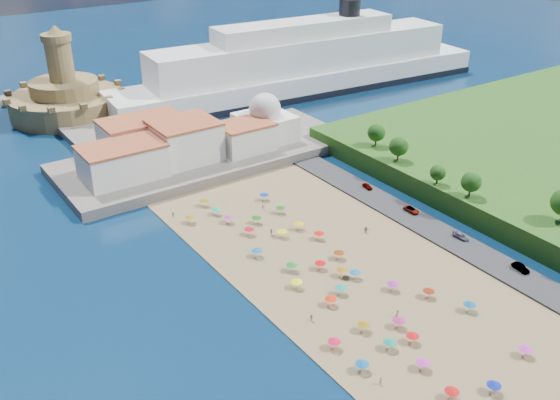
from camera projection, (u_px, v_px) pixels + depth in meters
ground at (331, 282)px, 132.43m from camera, size 700.00×700.00×0.00m
terrace at (207, 155)px, 190.35m from camera, size 90.00×36.00×3.00m
jetty at (97, 137)px, 205.03m from camera, size 18.00×70.00×2.40m
waterfront_buildings at (165, 144)px, 181.32m from camera, size 57.00×29.00×11.00m
domed_building at (265, 121)px, 195.59m from camera, size 16.00×16.00×15.00m
fortress at (66, 98)px, 224.54m from camera, size 40.00×40.00×32.40m
cruise_ship at (304, 67)px, 248.15m from camera, size 160.71×36.68×34.83m
beach_parasols at (363, 300)px, 123.27m from camera, size 31.38×115.14×2.20m
beachgoers at (325, 259)px, 138.68m from camera, size 36.10×98.01×1.84m
parked_cars at (463, 237)px, 146.77m from camera, size 2.11×69.02×1.38m
hillside_trees at (512, 194)px, 147.28m from camera, size 13.74×107.01×8.08m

